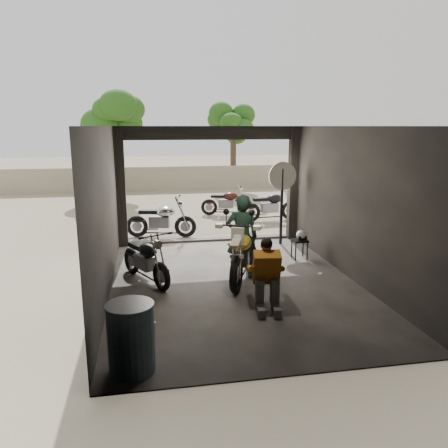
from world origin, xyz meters
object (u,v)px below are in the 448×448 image
object	(u,v)px
helmet	(301,235)
stool	(300,243)
main_bike	(244,249)
oil_drum	(131,339)
outside_bike_a	(161,217)
mechanic	(267,277)
outside_bike_c	(271,203)
sign_post	(282,190)
outside_bike_b	(227,200)
left_bike	(145,256)
rider	(242,237)

from	to	relation	value
helmet	stool	bearing A→B (deg)	-179.42
main_bike	oil_drum	bearing A→B (deg)	-101.49
outside_bike_a	oil_drum	world-z (taller)	outside_bike_a
outside_bike_a	mechanic	size ratio (longest dim) A/B	1.44
oil_drum	mechanic	bearing A→B (deg)	34.79
outside_bike_a	outside_bike_c	size ratio (longest dim) A/B	1.00
stool	helmet	distance (m)	0.20
mechanic	sign_post	bearing A→B (deg)	77.70
main_bike	outside_bike_a	world-z (taller)	main_bike
sign_post	helmet	bearing A→B (deg)	-101.48
main_bike	sign_post	world-z (taller)	sign_post
outside_bike_b	oil_drum	bearing A→B (deg)	174.22
main_bike	stool	distance (m)	2.08
stool	oil_drum	bearing A→B (deg)	-131.59
left_bike	outside_bike_a	xyz separation A→B (m)	(0.47, 3.74, 0.04)
left_bike	helmet	distance (m)	3.87
rider	stool	bearing A→B (deg)	-135.82
outside_bike_b	stool	xyz separation A→B (m)	(0.75, -5.62, -0.14)
stool	left_bike	bearing A→B (deg)	-165.69
outside_bike_b	rider	world-z (taller)	rider
left_bike	outside_bike_b	xyz separation A→B (m)	(2.97, 6.57, 0.00)
outside_bike_b	outside_bike_c	size ratio (longest dim) A/B	0.92
left_bike	outside_bike_c	distance (m)	6.87
left_bike	mechanic	size ratio (longest dim) A/B	1.34
main_bike	stool	xyz separation A→B (m)	(1.68, 1.21, -0.26)
outside_bike_b	stool	size ratio (longest dim) A/B	3.36
stool	sign_post	xyz separation A→B (m)	(-0.04, 1.39, 1.11)
outside_bike_b	sign_post	world-z (taller)	sign_post
main_bike	outside_bike_c	size ratio (longest dim) A/B	1.13
outside_bike_c	outside_bike_b	bearing A→B (deg)	41.30
sign_post	left_bike	bearing A→B (deg)	-162.03
outside_bike_b	rider	size ratio (longest dim) A/B	0.91
main_bike	rider	distance (m)	0.27
main_bike	sign_post	distance (m)	3.19
main_bike	outside_bike_b	world-z (taller)	main_bike
outside_bike_a	helmet	size ratio (longest dim) A/B	6.81
outside_bike_b	mechanic	size ratio (longest dim) A/B	1.34
outside_bike_c	sign_post	distance (m)	3.23
outside_bike_a	rider	distance (m)	4.18
outside_bike_c	oil_drum	bearing A→B (deg)	146.70
left_bike	outside_bike_c	size ratio (longest dim) A/B	0.92
outside_bike_c	oil_drum	xyz separation A→B (m)	(-4.48, -8.84, -0.13)
rider	helmet	size ratio (longest dim) A/B	6.96
left_bike	oil_drum	xyz separation A→B (m)	(-0.20, -3.46, -0.08)
outside_bike_a	sign_post	xyz separation A→B (m)	(3.21, -1.40, 0.92)
mechanic	oil_drum	bearing A→B (deg)	-136.93
outside_bike_a	helmet	distance (m)	4.31
left_bike	stool	world-z (taller)	left_bike
rider	stool	distance (m)	2.06
main_bike	outside_bike_b	bearing A→B (deg)	105.68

